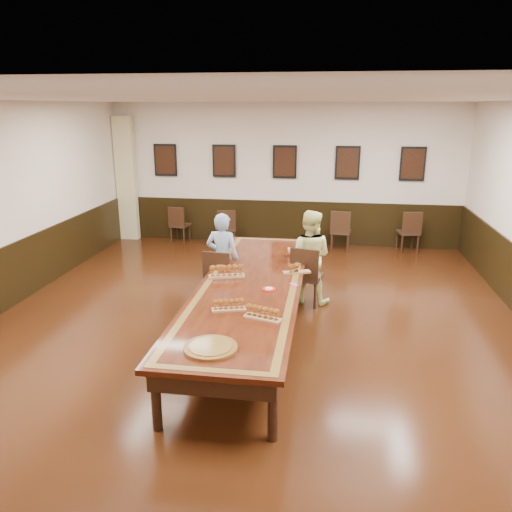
% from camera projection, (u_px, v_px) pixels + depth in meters
% --- Properties ---
extents(floor, '(8.00, 10.00, 0.02)m').
position_uv_depth(floor, '(251.00, 333.00, 7.13)').
color(floor, black).
rests_on(floor, ground).
extents(ceiling, '(8.00, 10.00, 0.02)m').
position_uv_depth(ceiling, '(250.00, 98.00, 6.20)').
color(ceiling, white).
rests_on(ceiling, floor).
extents(wall_back, '(8.00, 0.02, 3.20)m').
position_uv_depth(wall_back, '(285.00, 175.00, 11.41)').
color(wall_back, beige).
rests_on(wall_back, floor).
extents(chair_man, '(0.50, 0.53, 0.94)m').
position_uv_depth(chair_man, '(221.00, 277.00, 8.03)').
color(chair_man, black).
rests_on(chair_man, floor).
extents(chair_woman, '(0.55, 0.58, 0.98)m').
position_uv_depth(chair_woman, '(307.00, 275.00, 8.07)').
color(chair_woman, black).
rests_on(chair_woman, floor).
extents(spare_chair_a, '(0.47, 0.50, 0.86)m').
position_uv_depth(spare_chair_a, '(180.00, 224.00, 11.82)').
color(spare_chair_a, black).
rests_on(spare_chair_a, floor).
extents(spare_chair_b, '(0.50, 0.53, 0.87)m').
position_uv_depth(spare_chair_b, '(226.00, 227.00, 11.45)').
color(spare_chair_b, black).
rests_on(spare_chair_b, floor).
extents(spare_chair_c, '(0.48, 0.51, 0.92)m').
position_uv_depth(spare_chair_c, '(341.00, 230.00, 11.10)').
color(spare_chair_c, black).
rests_on(spare_chair_c, floor).
extents(spare_chair_d, '(0.51, 0.55, 0.92)m').
position_uv_depth(spare_chair_d, '(408.00, 231.00, 11.03)').
color(spare_chair_d, black).
rests_on(spare_chair_d, floor).
extents(person_man, '(0.59, 0.43, 1.50)m').
position_uv_depth(person_man, '(223.00, 259.00, 8.05)').
color(person_man, '#4774B2').
rests_on(person_man, floor).
extents(person_woman, '(0.86, 0.73, 1.53)m').
position_uv_depth(person_woman, '(309.00, 257.00, 8.08)').
color(person_woman, '#EDEE94').
rests_on(person_woman, floor).
extents(pink_phone, '(0.14, 0.15, 0.01)m').
position_uv_depth(pink_phone, '(294.00, 285.00, 6.86)').
color(pink_phone, '#ED4F96').
rests_on(pink_phone, conference_table).
extents(curtain, '(0.45, 0.18, 2.90)m').
position_uv_depth(curtain, '(126.00, 179.00, 11.80)').
color(curtain, '#CAC28B').
rests_on(curtain, floor).
extents(wainscoting, '(8.00, 10.00, 1.00)m').
position_uv_depth(wainscoting, '(251.00, 300.00, 6.99)').
color(wainscoting, black).
rests_on(wainscoting, floor).
extents(conference_table, '(1.40, 5.00, 0.76)m').
position_uv_depth(conference_table, '(251.00, 293.00, 6.95)').
color(conference_table, black).
rests_on(conference_table, floor).
extents(posters, '(6.14, 0.04, 0.74)m').
position_uv_depth(posters, '(285.00, 162.00, 11.26)').
color(posters, black).
rests_on(posters, wall_back).
extents(flight_a, '(0.54, 0.29, 0.19)m').
position_uv_depth(flight_a, '(227.00, 272.00, 7.13)').
color(flight_a, '#996940').
rests_on(flight_a, conference_table).
extents(flight_b, '(0.42, 0.25, 0.15)m').
position_uv_depth(flight_b, '(296.00, 268.00, 7.33)').
color(flight_b, '#996940').
rests_on(flight_b, conference_table).
extents(flight_c, '(0.43, 0.23, 0.15)m').
position_uv_depth(flight_c, '(229.00, 305.00, 5.98)').
color(flight_c, '#996940').
rests_on(flight_c, conference_table).
extents(flight_d, '(0.47, 0.27, 0.17)m').
position_uv_depth(flight_d, '(263.00, 313.00, 5.73)').
color(flight_d, '#996940').
rests_on(flight_d, conference_table).
extents(red_plate_grp, '(0.20, 0.20, 0.03)m').
position_uv_depth(red_plate_grp, '(269.00, 289.00, 6.67)').
color(red_plate_grp, red).
rests_on(red_plate_grp, conference_table).
extents(carved_platter, '(0.58, 0.58, 0.04)m').
position_uv_depth(carved_platter, '(210.00, 348.00, 5.03)').
color(carved_platter, '#5B3312').
rests_on(carved_platter, conference_table).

